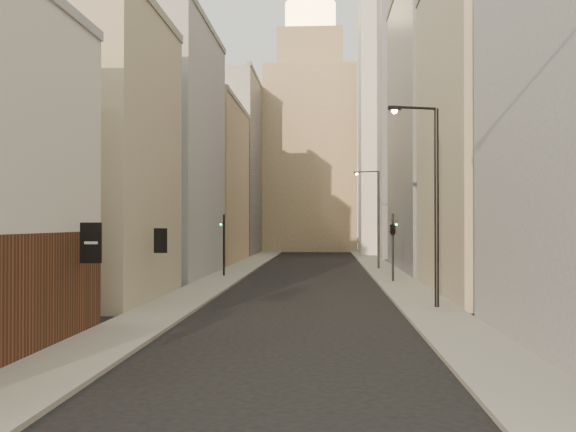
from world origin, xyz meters
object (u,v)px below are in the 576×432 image
(white_tower, at_px, (389,117))
(streetlamp_mid, at_px, (432,194))
(streetlamp_far, at_px, (376,213))
(traffic_light_left, at_px, (224,234))
(clock_tower, at_px, (310,139))
(traffic_light_right, at_px, (393,228))

(white_tower, height_order, streetlamp_mid, white_tower)
(streetlamp_mid, bearing_deg, white_tower, 70.04)
(streetlamp_far, xyz_separation_m, traffic_light_left, (-12.68, -8.77, -1.73))
(clock_tower, bearing_deg, streetlamp_mid, -83.69)
(traffic_light_right, bearing_deg, white_tower, -72.36)
(streetlamp_far, bearing_deg, streetlamp_mid, -76.90)
(streetlamp_mid, relative_size, streetlamp_far, 1.11)
(clock_tower, height_order, white_tower, clock_tower)
(traffic_light_left, height_order, traffic_light_right, same)
(traffic_light_left, relative_size, traffic_light_right, 1.00)
(streetlamp_mid, xyz_separation_m, traffic_light_right, (-0.44, 14.14, -1.83))
(clock_tower, relative_size, streetlamp_mid, 4.45)
(streetlamp_far, bearing_deg, white_tower, 93.56)
(white_tower, distance_m, traffic_light_right, 43.53)
(traffic_light_right, bearing_deg, traffic_light_left, 5.51)
(clock_tower, height_order, traffic_light_right, clock_tower)
(streetlamp_mid, bearing_deg, traffic_light_right, 75.35)
(white_tower, height_order, traffic_light_right, white_tower)
(clock_tower, relative_size, traffic_light_left, 8.98)
(clock_tower, distance_m, streetlamp_mid, 70.37)
(white_tower, bearing_deg, traffic_light_left, -114.43)
(white_tower, xyz_separation_m, traffic_light_right, (-3.82, -40.80, -14.67))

